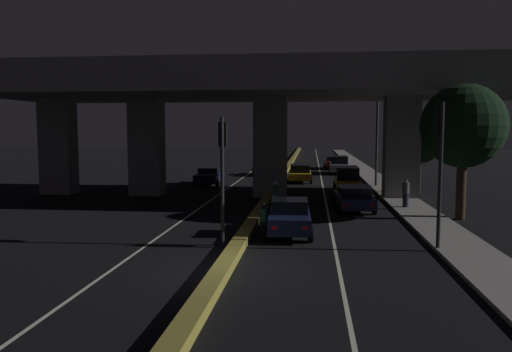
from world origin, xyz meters
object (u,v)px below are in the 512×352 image
at_px(traffic_light_left_of_median, 223,158).
at_px(car_dark_blue_lead, 290,217).
at_px(car_taxi_yellow_third, 347,179).
at_px(car_dark_blue_lead_oncoming, 210,176).
at_px(car_dark_red_sixth, 334,162).
at_px(pedestrian_on_sidewalk, 406,193).
at_px(car_taxi_yellow_fourth, 300,173).
at_px(motorcycle_white_filtering_mid, 275,196).
at_px(car_silver_fifth, 339,165).
at_px(street_lamp, 372,122).
at_px(car_dark_red_second_oncoming, 264,168).
at_px(car_dark_blue_second, 353,198).
at_px(motorcycle_black_filtering_near, 263,223).
at_px(traffic_light_right_of_median, 440,151).
at_px(motorcycle_red_filtering_far, 283,181).

height_order(traffic_light_left_of_median, car_dark_blue_lead, traffic_light_left_of_median).
relative_size(car_taxi_yellow_third, car_dark_blue_lead_oncoming, 0.92).
xyz_separation_m(car_dark_red_sixth, pedestrian_on_sidewalk, (2.74, -28.55, 0.20)).
distance_m(car_dark_blue_lead, car_taxi_yellow_fourth, 21.50).
bearing_deg(car_dark_blue_lead_oncoming, motorcycle_white_filtering_mid, 28.45).
bearing_deg(car_dark_blue_lead, car_dark_red_sixth, -7.72).
xyz_separation_m(car_taxi_yellow_fourth, car_dark_blue_lead_oncoming, (-7.25, -2.88, -0.05)).
height_order(car_silver_fifth, car_dark_blue_lead_oncoming, car_silver_fifth).
bearing_deg(street_lamp, motorcycle_white_filtering_mid, -122.52).
bearing_deg(car_taxi_yellow_fourth, car_dark_red_second_oncoming, 30.13).
distance_m(car_dark_blue_second, car_dark_blue_lead_oncoming, 15.75).
relative_size(car_dark_red_sixth, motorcycle_black_filtering_near, 2.59).
height_order(street_lamp, motorcycle_black_filtering_near, street_lamp).
distance_m(street_lamp, car_dark_blue_second, 12.33).
bearing_deg(car_dark_red_sixth, car_dark_blue_lead, 172.78).
height_order(street_lamp, car_taxi_yellow_fourth, street_lamp).
distance_m(car_taxi_yellow_fourth, pedestrian_on_sidewalk, 15.34).
distance_m(car_dark_blue_lead, car_taxi_yellow_third, 15.20).
height_order(traffic_light_right_of_median, car_dark_blue_lead, traffic_light_right_of_median).
height_order(car_dark_blue_lead, car_dark_red_second_oncoming, car_dark_blue_lead).
distance_m(motorcycle_white_filtering_mid, motorcycle_red_filtering_far, 8.76).
relative_size(street_lamp, motorcycle_red_filtering_far, 4.76).
relative_size(car_dark_blue_lead, car_dark_red_sixth, 0.89).
xyz_separation_m(traffic_light_left_of_median, street_lamp, (7.95, 20.39, 1.67)).
xyz_separation_m(street_lamp, motorcycle_black_filtering_near, (-6.53, -18.90, -4.42)).
relative_size(traffic_light_right_of_median, car_taxi_yellow_fourth, 1.19).
xyz_separation_m(traffic_light_left_of_median, traffic_light_right_of_median, (8.00, -0.01, 0.33)).
bearing_deg(car_dark_blue_lead, car_dark_blue_lead_oncoming, 19.05).
bearing_deg(car_taxi_yellow_fourth, motorcycle_red_filtering_far, 165.35).
bearing_deg(car_taxi_yellow_fourth, motorcycle_black_filtering_near, 176.39).
relative_size(car_dark_blue_lead, car_dark_blue_second, 0.91).
relative_size(car_dark_red_second_oncoming, motorcycle_red_filtering_far, 2.35).
bearing_deg(pedestrian_on_sidewalk, motorcycle_red_filtering_far, 129.07).
height_order(car_dark_blue_second, pedestrian_on_sidewalk, pedestrian_on_sidewalk).
bearing_deg(traffic_light_left_of_median, motorcycle_white_filtering_mid, 82.55).
distance_m(car_dark_red_second_oncoming, motorcycle_white_filtering_mid, 19.89).
distance_m(car_taxi_yellow_third, car_taxi_yellow_fourth, 7.54).
bearing_deg(car_taxi_yellow_fourth, traffic_light_right_of_median, -167.78).
bearing_deg(motorcycle_red_filtering_far, car_dark_red_sixth, -11.97).
height_order(traffic_light_right_of_median, motorcycle_red_filtering_far, traffic_light_right_of_median).
relative_size(car_dark_blue_lead, motorcycle_red_filtering_far, 2.38).
relative_size(car_dark_blue_lead_oncoming, motorcycle_white_filtering_mid, 2.44).
height_order(traffic_light_left_of_median, pedestrian_on_sidewalk, traffic_light_left_of_median).
height_order(car_taxi_yellow_third, motorcycle_white_filtering_mid, car_taxi_yellow_third).
height_order(car_dark_blue_lead, car_dark_blue_lead_oncoming, car_dark_blue_lead).
bearing_deg(traffic_light_right_of_median, motorcycle_white_filtering_mid, 123.87).
bearing_deg(car_taxi_yellow_third, car_dark_red_sixth, 0.86).
distance_m(traffic_light_right_of_median, pedestrian_on_sidewalk, 10.05).
bearing_deg(traffic_light_right_of_median, car_dark_blue_lead_oncoming, 121.64).
distance_m(street_lamp, car_taxi_yellow_fourth, 7.70).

